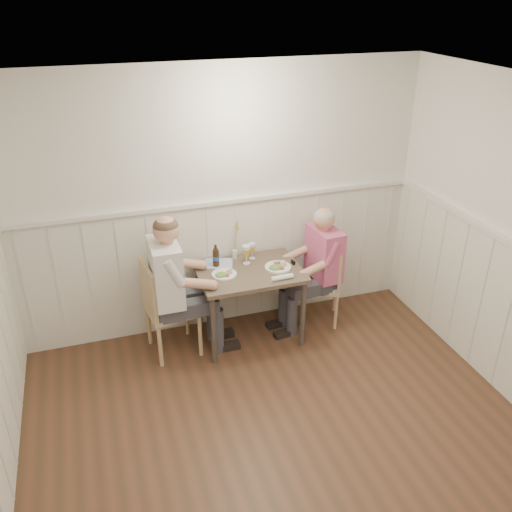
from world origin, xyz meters
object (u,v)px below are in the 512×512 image
Objects in this scene: diner_cream at (173,299)px; grass_vase at (235,241)px; chair_right at (325,281)px; beer_bottle at (216,257)px; chair_left at (166,305)px; man_in_pink at (319,276)px; dining_table at (250,279)px.

diner_cream is 3.30× the size of grass_vase.
chair_right is 1.95× the size of grass_vase.
chair_right is 1.18m from beer_bottle.
grass_vase reaches higher than chair_left.
diner_cream is at bearing -155.30° from grass_vase.
grass_vase is (-0.81, 0.25, 0.40)m from man_in_pink.
beer_bottle is at bearing -156.58° from grass_vase.
chair_right is 1.64m from chair_left.
chair_left is 0.74× the size of man_in_pink.
chair_left is at bearing -160.42° from grass_vase.
beer_bottle is 0.25m from grass_vase.
diner_cream is (-1.49, -0.07, 0.06)m from man_in_pink.
beer_bottle is at bearing 173.54° from chair_right.
chair_right is at bearing 20.83° from man_in_pink.
chair_right is at bearing 1.70° from chair_left.
diner_cream is (-1.57, -0.10, 0.14)m from chair_right.
chair_left is at bearing -179.36° from man_in_pink.
dining_table is at bearing -177.98° from man_in_pink.
man_in_pink reaches higher than dining_table.
beer_bottle is (-0.28, 0.18, 0.20)m from dining_table.
dining_table is 0.75m from man_in_pink.
diner_cream is at bearing -154.72° from beer_bottle.
man_in_pink is 5.77× the size of beer_bottle.
dining_table is at bearing -76.86° from grass_vase.
diner_cream is 6.39× the size of beer_bottle.
diner_cream reaches higher than grass_vase.
beer_bottle is (-1.02, 0.16, 0.31)m from man_in_pink.
man_in_pink is at bearing 2.50° from diner_cream.
chair_left is 0.65m from beer_bottle.
chair_right is at bearing 3.51° from diner_cream.
diner_cream reaches higher than man_in_pink.
beer_bottle reaches higher than chair_right.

